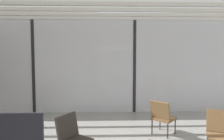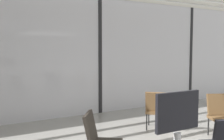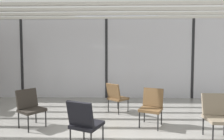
# 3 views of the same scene
# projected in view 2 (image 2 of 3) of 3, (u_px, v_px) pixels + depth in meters

# --- Properties ---
(glass_curtain_wall) EXTENTS (14.00, 0.08, 3.22)m
(glass_curtain_wall) POSITION_uv_depth(u_px,v_px,m) (99.00, 56.00, 7.30)
(glass_curtain_wall) COLOR silver
(glass_curtain_wall) RESTS_ON ground
(window_mullion_1) EXTENTS (0.10, 0.12, 3.22)m
(window_mullion_1) POSITION_uv_depth(u_px,v_px,m) (99.00, 56.00, 7.30)
(window_mullion_1) COLOR black
(window_mullion_1) RESTS_ON ground
(window_mullion_2) EXTENTS (0.10, 0.12, 3.22)m
(window_mullion_2) POSITION_uv_depth(u_px,v_px,m) (190.00, 55.00, 9.00)
(window_mullion_2) COLOR black
(window_mullion_2) RESTS_ON ground
(parked_airplane) EXTENTS (12.26, 4.53, 4.53)m
(parked_airplane) POSITION_uv_depth(u_px,v_px,m) (58.00, 38.00, 10.87)
(parked_airplane) COLOR #B2BCD6
(parked_airplane) RESTS_ON ground
(lounge_chair_0) EXTENTS (0.66, 0.68, 0.87)m
(lounge_chair_0) POSITION_uv_depth(u_px,v_px,m) (221.00, 113.00, 5.30)
(lounge_chair_0) COLOR brown
(lounge_chair_0) RESTS_ON ground
(lounge_chair_2) EXTENTS (0.71, 0.69, 0.87)m
(lounge_chair_2) POSITION_uv_depth(u_px,v_px,m) (99.00, 138.00, 3.78)
(lounge_chair_2) COLOR #28231E
(lounge_chair_2) RESTS_ON ground
(lounge_chair_4) EXTENTS (0.71, 0.71, 0.87)m
(lounge_chair_4) POSITION_uv_depth(u_px,v_px,m) (157.00, 108.00, 5.78)
(lounge_chair_4) COLOR brown
(lounge_chair_4) RESTS_ON ground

